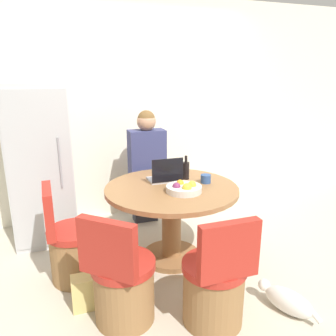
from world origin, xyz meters
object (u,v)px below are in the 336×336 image
(refrigerator, at_px, (42,164))
(chair_left_side, at_px, (73,249))
(bottle, at_px, (186,170))
(chair_near_camera, at_px, (215,288))
(dining_table, at_px, (171,208))
(person_seated, at_px, (146,163))
(cat, at_px, (287,300))
(laptop, at_px, (165,176))
(fruit_bowl, at_px, (184,188))
(handbag, at_px, (92,291))
(chair_near_left_corner, at_px, (123,286))

(refrigerator, bearing_deg, chair_left_side, -76.18)
(bottle, bearing_deg, chair_near_camera, -100.87)
(dining_table, bearing_deg, bottle, 40.20)
(chair_left_side, relative_size, chair_near_camera, 1.00)
(person_seated, relative_size, cat, 2.81)
(laptop, xyz_separation_m, cat, (0.58, -1.14, -0.69))
(refrigerator, height_order, person_seated, refrigerator)
(laptop, distance_m, fruit_bowl, 0.34)
(refrigerator, distance_m, person_seated, 1.12)
(person_seated, bearing_deg, fruit_bowl, 94.03)
(chair_near_camera, relative_size, handbag, 2.84)
(chair_near_camera, distance_m, laptop, 1.18)
(chair_near_camera, height_order, handbag, chair_near_camera)
(person_seated, xyz_separation_m, fruit_bowl, (0.07, -1.00, 0.03))
(chair_near_camera, bearing_deg, person_seated, -89.62)
(dining_table, relative_size, cat, 2.54)
(chair_near_left_corner, xyz_separation_m, bottle, (0.81, 0.85, 0.54))
(bottle, bearing_deg, dining_table, -139.80)
(dining_table, distance_m, fruit_bowl, 0.30)
(chair_near_camera, distance_m, bottle, 1.22)
(chair_near_left_corner, height_order, chair_near_camera, same)
(cat, relative_size, handbag, 1.59)
(person_seated, distance_m, cat, 2.01)
(refrigerator, height_order, dining_table, refrigerator)
(fruit_bowl, relative_size, handbag, 1.03)
(refrigerator, bearing_deg, fruit_bowl, -41.54)
(fruit_bowl, bearing_deg, dining_table, 108.62)
(cat, bearing_deg, refrigerator, 19.06)
(chair_near_camera, bearing_deg, refrigerator, -57.82)
(handbag, bearing_deg, fruit_bowl, 18.00)
(chair_left_side, height_order, fruit_bowl, chair_left_side)
(refrigerator, bearing_deg, dining_table, -38.02)
(chair_left_side, xyz_separation_m, bottle, (1.11, 0.21, 0.54))
(refrigerator, bearing_deg, person_seated, -2.55)
(laptop, xyz_separation_m, bottle, (0.21, 0.01, 0.04))
(dining_table, height_order, laptop, laptop)
(chair_near_camera, height_order, person_seated, person_seated)
(chair_left_side, height_order, cat, chair_left_side)
(chair_near_left_corner, distance_m, bottle, 1.29)
(chair_near_left_corner, relative_size, handbag, 2.84)
(chair_near_camera, bearing_deg, chair_left_side, -44.06)
(dining_table, distance_m, chair_near_left_corner, 0.93)
(laptop, height_order, cat, laptop)
(cat, bearing_deg, chair_near_left_corner, 52.00)
(dining_table, relative_size, laptop, 4.01)
(laptop, xyz_separation_m, handbag, (-0.79, -0.61, -0.65))
(dining_table, bearing_deg, chair_near_left_corner, -131.86)
(chair_left_side, bearing_deg, handbag, -168.02)
(laptop, relative_size, bottle, 1.30)
(chair_left_side, relative_size, handbag, 2.84)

